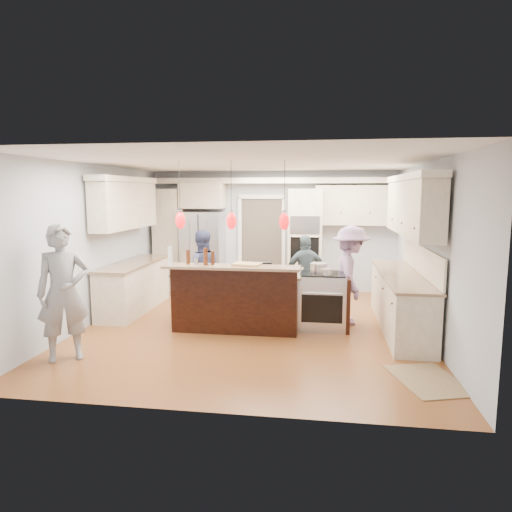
{
  "coord_description": "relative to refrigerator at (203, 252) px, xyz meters",
  "views": [
    {
      "loc": [
        1.11,
        -7.27,
        2.23
      ],
      "look_at": [
        0.0,
        0.35,
        1.15
      ],
      "focal_mm": 32.0,
      "sensor_mm": 36.0,
      "label": 1
    }
  ],
  "objects": [
    {
      "name": "left_cabinets",
      "position": [
        -0.89,
        -1.84,
        0.16
      ],
      "size": [
        0.64,
        2.3,
        2.51
      ],
      "color": "beige",
      "rests_on": "ground"
    },
    {
      "name": "beer_bottle_c",
      "position": [
        1.0,
        -3.13,
        0.32
      ],
      "size": [
        0.05,
        0.05,
        0.21
      ],
      "primitive_type": "cylinder",
      "rotation": [
        0.0,
        0.0,
        0.02
      ],
      "color": "#431D0C",
      "rests_on": "kitchen_island"
    },
    {
      "name": "back_upper_cabinets",
      "position": [
        0.8,
        0.12,
        0.77
      ],
      "size": [
        5.3,
        0.61,
        2.54
      ],
      "color": "beige",
      "rests_on": "ground"
    },
    {
      "name": "water_bottle",
      "position": [
        0.35,
        -3.24,
        0.36
      ],
      "size": [
        0.09,
        0.09,
        0.28
      ],
      "primitive_type": "cylinder",
      "rotation": [
        0.0,
        0.0,
        0.42
      ],
      "color": "silver",
      "rests_on": "kitchen_island"
    },
    {
      "name": "right_counter_run",
      "position": [
        3.99,
        -2.34,
        0.16
      ],
      "size": [
        0.64,
        3.1,
        2.51
      ],
      "color": "beige",
      "rests_on": "ground"
    },
    {
      "name": "pendant_lights",
      "position": [
        1.3,
        -3.15,
        0.9
      ],
      "size": [
        1.75,
        0.15,
        1.03
      ],
      "color": "black",
      "rests_on": "ground"
    },
    {
      "name": "pot_large",
      "position": [
        2.62,
        -2.46,
        0.1
      ],
      "size": [
        0.27,
        0.27,
        0.16
      ],
      "primitive_type": "cylinder",
      "color": "#B7B7BC",
      "rests_on": "island_range"
    },
    {
      "name": "beer_bottle_b",
      "position": [
        0.9,
        -3.18,
        0.35
      ],
      "size": [
        0.08,
        0.08,
        0.27
      ],
      "primitive_type": "cylinder",
      "rotation": [
        0.0,
        0.0,
        -0.2
      ],
      "color": "#431D0C",
      "rests_on": "kitchen_island"
    },
    {
      "name": "refrigerator",
      "position": [
        0.0,
        0.0,
        0.0
      ],
      "size": [
        0.9,
        0.7,
        1.8
      ],
      "primitive_type": "cube",
      "color": "#B7B7BC",
      "rests_on": "ground"
    },
    {
      "name": "oven_column",
      "position": [
        2.3,
        0.03,
        0.25
      ],
      "size": [
        0.72,
        0.69,
        2.3
      ],
      "color": "beige",
      "rests_on": "ground"
    },
    {
      "name": "pot_small",
      "position": [
        2.73,
        -2.65,
        0.07
      ],
      "size": [
        0.21,
        0.21,
        0.1
      ],
      "primitive_type": "cylinder",
      "color": "#B7B7BC",
      "rests_on": "island_range"
    },
    {
      "name": "person_bar_end",
      "position": [
        -0.71,
        -4.44,
        0.01
      ],
      "size": [
        0.8,
        0.73,
        1.83
      ],
      "primitive_type": "imported",
      "rotation": [
        0.0,
        0.0,
        0.59
      ],
      "color": "gray",
      "rests_on": "ground"
    },
    {
      "name": "drink_can",
      "position": [
        0.74,
        -3.16,
        0.27
      ],
      "size": [
        0.06,
        0.06,
        0.1
      ],
      "primitive_type": "cylinder",
      "rotation": [
        0.0,
        0.0,
        0.14
      ],
      "color": "#B7B7BC",
      "rests_on": "kitchen_island"
    },
    {
      "name": "person_range_side",
      "position": [
        3.15,
        -2.14,
        -0.06
      ],
      "size": [
        0.69,
        1.12,
        1.68
      ],
      "primitive_type": "imported",
      "rotation": [
        0.0,
        0.0,
        1.64
      ],
      "color": "#997AA4",
      "rests_on": "ground"
    },
    {
      "name": "beer_bottle_a",
      "position": [
        0.61,
        -3.15,
        0.33
      ],
      "size": [
        0.07,
        0.07,
        0.23
      ],
      "primitive_type": "cylinder",
      "rotation": [
        0.0,
        0.0,
        0.38
      ],
      "color": "#431D0C",
      "rests_on": "kitchen_island"
    },
    {
      "name": "ground_plane",
      "position": [
        1.55,
        -2.64,
        -0.9
      ],
      "size": [
        6.0,
        6.0,
        0.0
      ],
      "primitive_type": "plane",
      "color": "#A15D2C",
      "rests_on": "ground"
    },
    {
      "name": "room_shell",
      "position": [
        1.55,
        -2.64,
        0.92
      ],
      "size": [
        5.54,
        6.04,
        2.72
      ],
      "color": "#B2BCC6",
      "rests_on": "ground"
    },
    {
      "name": "cutting_board",
      "position": [
        1.53,
        -3.11,
        0.24
      ],
      "size": [
        0.45,
        0.35,
        0.03
      ],
      "primitive_type": "cube",
      "rotation": [
        0.0,
        0.0,
        -0.14
      ],
      "color": "tan",
      "rests_on": "kitchen_island"
    },
    {
      "name": "person_far_right",
      "position": [
        2.37,
        -1.39,
        -0.18
      ],
      "size": [
        0.91,
        0.6,
        1.44
      ],
      "primitive_type": "imported",
      "rotation": [
        0.0,
        0.0,
        3.46
      ],
      "color": "#455B61",
      "rests_on": "ground"
    },
    {
      "name": "island_range",
      "position": [
        2.71,
        -2.49,
        -0.44
      ],
      "size": [
        0.82,
        0.71,
        0.92
      ],
      "color": "#B7B7BC",
      "rests_on": "ground"
    },
    {
      "name": "kitchen_island",
      "position": [
        1.3,
        -2.57,
        -0.42
      ],
      "size": [
        2.1,
        1.46,
        1.12
      ],
      "color": "black",
      "rests_on": "ground"
    },
    {
      "name": "person_far_left",
      "position": [
        0.45,
        -1.79,
        -0.13
      ],
      "size": [
        0.89,
        0.79,
        1.54
      ],
      "primitive_type": "imported",
      "rotation": [
        0.0,
        0.0,
        3.46
      ],
      "color": "navy",
      "rests_on": "ground"
    },
    {
      "name": "floor_rug",
      "position": [
        3.95,
        -4.49,
        -0.89
      ],
      "size": [
        0.96,
        1.18,
        0.01
      ],
      "primitive_type": "cube",
      "rotation": [
        0.0,
        0.0,
        0.3
      ],
      "color": "#9B8254",
      "rests_on": "ground"
    }
  ]
}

